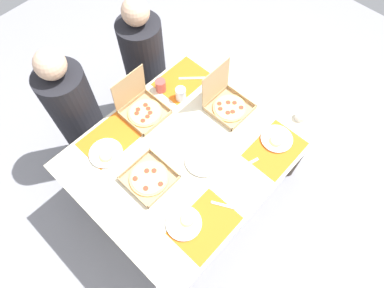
{
  "coord_description": "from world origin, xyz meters",
  "views": [
    {
      "loc": [
        -0.73,
        -0.69,
        2.59
      ],
      "look_at": [
        0.0,
        0.0,
        0.77
      ],
      "focal_mm": 31.09,
      "sensor_mm": 36.0,
      "label": 1
    }
  ],
  "objects_px": {
    "diner_right_seat": "(146,71)",
    "plate_near_left": "(203,160)",
    "pizza_box_corner_left": "(226,102)",
    "diner_left_seat": "(80,120)",
    "pizza_box_corner_right": "(142,108)",
    "plate_far_left": "(106,154)",
    "plate_near_right": "(184,223)",
    "plate_middle": "(277,139)",
    "condiment_bowl": "(301,116)",
    "cup_red": "(181,94)",
    "pizza_box_center": "(149,178)",
    "cup_clear_right": "(161,86)"
  },
  "relations": [
    {
      "from": "pizza_box_corner_right",
      "to": "plate_middle",
      "type": "relative_size",
      "value": 1.45
    },
    {
      "from": "plate_near_right",
      "to": "plate_middle",
      "type": "relative_size",
      "value": 0.99
    },
    {
      "from": "pizza_box_corner_right",
      "to": "diner_left_seat",
      "type": "height_order",
      "value": "diner_left_seat"
    },
    {
      "from": "plate_middle",
      "to": "diner_right_seat",
      "type": "height_order",
      "value": "diner_right_seat"
    },
    {
      "from": "pizza_box_corner_right",
      "to": "plate_far_left",
      "type": "height_order",
      "value": "pizza_box_corner_right"
    },
    {
      "from": "pizza_box_corner_right",
      "to": "cup_red",
      "type": "distance_m",
      "value": 0.28
    },
    {
      "from": "plate_near_left",
      "to": "condiment_bowl",
      "type": "distance_m",
      "value": 0.71
    },
    {
      "from": "plate_middle",
      "to": "cup_clear_right",
      "type": "height_order",
      "value": "cup_clear_right"
    },
    {
      "from": "plate_far_left",
      "to": "diner_right_seat",
      "type": "height_order",
      "value": "diner_right_seat"
    },
    {
      "from": "pizza_box_center",
      "to": "plate_middle",
      "type": "distance_m",
      "value": 0.83
    },
    {
      "from": "pizza_box_corner_left",
      "to": "diner_left_seat",
      "type": "height_order",
      "value": "diner_left_seat"
    },
    {
      "from": "pizza_box_corner_left",
      "to": "plate_middle",
      "type": "relative_size",
      "value": 1.44
    },
    {
      "from": "pizza_box_center",
      "to": "pizza_box_corner_left",
      "type": "height_order",
      "value": "pizza_box_corner_left"
    },
    {
      "from": "pizza_box_center",
      "to": "plate_middle",
      "type": "bearing_deg",
      "value": -28.06
    },
    {
      "from": "pizza_box_center",
      "to": "pizza_box_corner_right",
      "type": "xyz_separation_m",
      "value": [
        0.3,
        0.38,
        0.03
      ]
    },
    {
      "from": "plate_near_right",
      "to": "plate_middle",
      "type": "distance_m",
      "value": 0.78
    },
    {
      "from": "plate_near_left",
      "to": "pizza_box_center",
      "type": "bearing_deg",
      "value": 153.53
    },
    {
      "from": "pizza_box_corner_right",
      "to": "diner_right_seat",
      "type": "relative_size",
      "value": 0.24
    },
    {
      "from": "pizza_box_corner_left",
      "to": "diner_left_seat",
      "type": "relative_size",
      "value": 0.23
    },
    {
      "from": "condiment_bowl",
      "to": "diner_left_seat",
      "type": "xyz_separation_m",
      "value": [
        -0.95,
        1.2,
        -0.23
      ]
    },
    {
      "from": "pizza_box_corner_right",
      "to": "plate_middle",
      "type": "bearing_deg",
      "value": -60.86
    },
    {
      "from": "pizza_box_center",
      "to": "diner_right_seat",
      "type": "xyz_separation_m",
      "value": [
        0.67,
        0.79,
        -0.24
      ]
    },
    {
      "from": "plate_middle",
      "to": "diner_right_seat",
      "type": "xyz_separation_m",
      "value": [
        -0.06,
        1.18,
        -0.23
      ]
    },
    {
      "from": "cup_red",
      "to": "diner_right_seat",
      "type": "relative_size",
      "value": 0.08
    },
    {
      "from": "pizza_box_corner_left",
      "to": "diner_left_seat",
      "type": "bearing_deg",
      "value": 131.46
    },
    {
      "from": "pizza_box_center",
      "to": "cup_clear_right",
      "type": "distance_m",
      "value": 0.66
    },
    {
      "from": "diner_right_seat",
      "to": "plate_near_right",
      "type": "bearing_deg",
      "value": -122.67
    },
    {
      "from": "cup_red",
      "to": "diner_right_seat",
      "type": "xyz_separation_m",
      "value": [
        0.12,
        0.52,
        -0.27
      ]
    },
    {
      "from": "plate_middle",
      "to": "cup_red",
      "type": "distance_m",
      "value": 0.69
    },
    {
      "from": "pizza_box_center",
      "to": "plate_near_left",
      "type": "distance_m",
      "value": 0.34
    },
    {
      "from": "plate_middle",
      "to": "plate_near_left",
      "type": "relative_size",
      "value": 0.89
    },
    {
      "from": "pizza_box_corner_right",
      "to": "condiment_bowl",
      "type": "bearing_deg",
      "value": -49.7
    },
    {
      "from": "pizza_box_center",
      "to": "diner_right_seat",
      "type": "height_order",
      "value": "diner_right_seat"
    },
    {
      "from": "plate_far_left",
      "to": "condiment_bowl",
      "type": "height_order",
      "value": "condiment_bowl"
    },
    {
      "from": "plate_near_left",
      "to": "cup_red",
      "type": "bearing_deg",
      "value": 60.15
    },
    {
      "from": "diner_right_seat",
      "to": "plate_near_left",
      "type": "bearing_deg",
      "value": -111.15
    },
    {
      "from": "condiment_bowl",
      "to": "diner_right_seat",
      "type": "distance_m",
      "value": 1.26
    },
    {
      "from": "pizza_box_corner_left",
      "to": "diner_right_seat",
      "type": "distance_m",
      "value": 0.83
    },
    {
      "from": "plate_middle",
      "to": "cup_clear_right",
      "type": "bearing_deg",
      "value": 105.15
    },
    {
      "from": "plate_near_left",
      "to": "cup_red",
      "type": "height_order",
      "value": "cup_red"
    },
    {
      "from": "cup_clear_right",
      "to": "cup_red",
      "type": "bearing_deg",
      "value": -74.46
    },
    {
      "from": "plate_near_right",
      "to": "condiment_bowl",
      "type": "relative_size",
      "value": 2.75
    },
    {
      "from": "pizza_box_center",
      "to": "diner_left_seat",
      "type": "height_order",
      "value": "diner_left_seat"
    },
    {
      "from": "pizza_box_corner_left",
      "to": "condiment_bowl",
      "type": "relative_size",
      "value": 3.99
    },
    {
      "from": "pizza_box_corner_right",
      "to": "plate_near_left",
      "type": "xyz_separation_m",
      "value": [
        0.01,
        -0.54,
        -0.04
      ]
    },
    {
      "from": "plate_near_right",
      "to": "plate_middle",
      "type": "height_order",
      "value": "same"
    },
    {
      "from": "plate_near_right",
      "to": "plate_near_left",
      "type": "relative_size",
      "value": 0.88
    },
    {
      "from": "plate_near_left",
      "to": "cup_clear_right",
      "type": "distance_m",
      "value": 0.61
    },
    {
      "from": "cup_clear_right",
      "to": "diner_left_seat",
      "type": "xyz_separation_m",
      "value": [
        -0.49,
        0.37,
        -0.25
      ]
    },
    {
      "from": "plate_far_left",
      "to": "diner_right_seat",
      "type": "relative_size",
      "value": 0.17
    }
  ]
}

